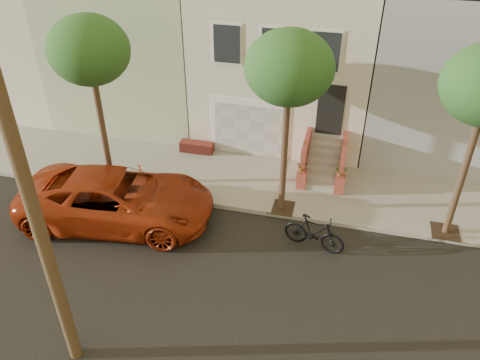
# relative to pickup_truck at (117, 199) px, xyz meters

# --- Properties ---
(ground) EXTENTS (90.00, 90.00, 0.00)m
(ground) POSITION_rel_pickup_truck_xyz_m (4.31, -2.08, -0.90)
(ground) COLOR black
(ground) RESTS_ON ground
(sidewalk) EXTENTS (40.00, 3.70, 0.15)m
(sidewalk) POSITION_rel_pickup_truck_xyz_m (4.31, 3.27, -0.82)
(sidewalk) COLOR #9C998E
(sidewalk) RESTS_ON ground
(house_row) EXTENTS (33.10, 11.70, 7.00)m
(house_row) POSITION_rel_pickup_truck_xyz_m (4.31, 9.11, 2.75)
(house_row) COLOR beige
(house_row) RESTS_ON sidewalk
(tree_left) EXTENTS (2.70, 2.57, 6.30)m
(tree_left) POSITION_rel_pickup_truck_xyz_m (-1.19, 1.82, 4.36)
(tree_left) COLOR #2D2116
(tree_left) RESTS_ON sidewalk
(tree_mid) EXTENTS (2.70, 2.57, 6.30)m
(tree_mid) POSITION_rel_pickup_truck_xyz_m (5.31, 1.82, 4.36)
(tree_mid) COLOR #2D2116
(tree_mid) RESTS_ON sidewalk
(pickup_truck) EXTENTS (6.79, 3.77, 1.80)m
(pickup_truck) POSITION_rel_pickup_truck_xyz_m (0.00, 0.00, 0.00)
(pickup_truck) COLOR #962A0F
(pickup_truck) RESTS_ON ground
(motorcycle) EXTENTS (2.07, 0.99, 1.20)m
(motorcycle) POSITION_rel_pickup_truck_xyz_m (6.63, 0.18, -0.30)
(motorcycle) COLOR black
(motorcycle) RESTS_ON ground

